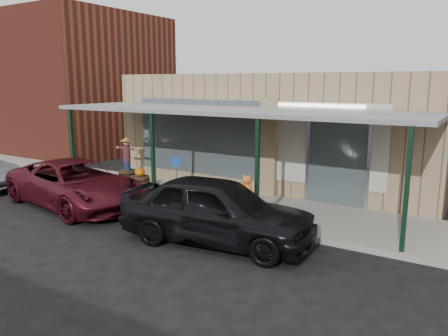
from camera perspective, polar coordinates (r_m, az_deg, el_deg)
The scene contains 10 objects.
ground at distance 11.24m, azimuth -9.28°, elevation -9.34°, with size 120.00×120.00×0.00m, color black.
sidewalk at distance 13.98m, azimuth 0.49°, elevation -4.76°, with size 40.00×3.20×0.15m, color gray.
storefront at distance 17.59m, azimuth 8.31°, elevation 5.12°, with size 12.00×6.25×4.20m.
awning at distance 13.44m, azimuth 0.42°, elevation 7.32°, with size 12.00×3.00×3.04m.
block_buildings_near at distance 17.79m, azimuth 15.87°, elevation 10.29°, with size 61.00×8.00×8.00m.
barrel_scarecrow at distance 17.11m, azimuth -12.50°, elevation 0.19°, with size 1.05×0.76×1.72m.
barrel_pumpkin at distance 15.95m, azimuth -10.90°, elevation -1.64°, with size 0.86×0.86×0.79m.
handicap_sign at distance 13.77m, azimuth -6.26°, elevation -0.67°, with size 0.30×0.08×1.48m.
parked_sedan at distance 10.72m, azimuth -0.97°, elevation -5.51°, with size 5.08×2.51×1.67m.
car_maroon at distance 14.67m, azimuth -18.86°, elevation -1.95°, with size 2.43×5.28×1.47m, color #4B0F19.
Camera 1 is at (7.02, -7.86, 3.91)m, focal length 35.00 mm.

